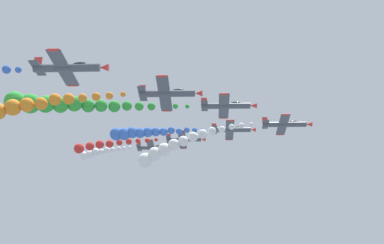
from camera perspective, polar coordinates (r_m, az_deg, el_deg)
name	(u,v)px	position (r m, az deg, el deg)	size (l,w,h in m)	color
airplane_lead	(286,124)	(100.26, 11.35, -0.28)	(9.30, 10.35, 3.28)	#474C56
smoke_trail_lead	(171,148)	(99.86, -2.63, -3.17)	(4.14, 24.70, 9.30)	white
airplane_left_inner	(232,130)	(110.10, 4.92, -0.95)	(9.16, 10.35, 3.51)	#474C56
smoke_trail_left_inner	(138,133)	(110.23, -6.55, -1.32)	(3.73, 22.13, 3.39)	blue
airplane_right_inner	(227,106)	(87.00, 4.29, 1.99)	(9.32, 10.35, 3.25)	#474C56
smoke_trail_right_inner	(59,104)	(84.99, -15.88, 2.12)	(11.51, 30.89, 3.82)	green
airplane_left_outer	(185,139)	(122.55, -0.91, -2.14)	(9.09, 10.35, 3.65)	#474C56
smoke_trail_left_outer	(101,145)	(121.78, -11.01, -2.78)	(7.56, 20.48, 4.81)	red
airplane_right_outer	(168,93)	(75.28, -2.93, 3.50)	(9.01, 10.35, 3.89)	#474C56
smoke_trail_right_outer	(9,109)	(79.44, -21.43, 1.47)	(4.80, 25.78, 6.18)	orange
airplane_trailing	(153,148)	(136.39, -4.75, -3.14)	(9.01, 10.35, 3.88)	#474C56
smoke_trail_trailing	(97,153)	(139.27, -11.55, -3.68)	(2.47, 15.21, 3.97)	white
airplane_high_slot	(68,68)	(65.55, -14.91, 6.41)	(9.40, 10.35, 3.07)	#474C56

